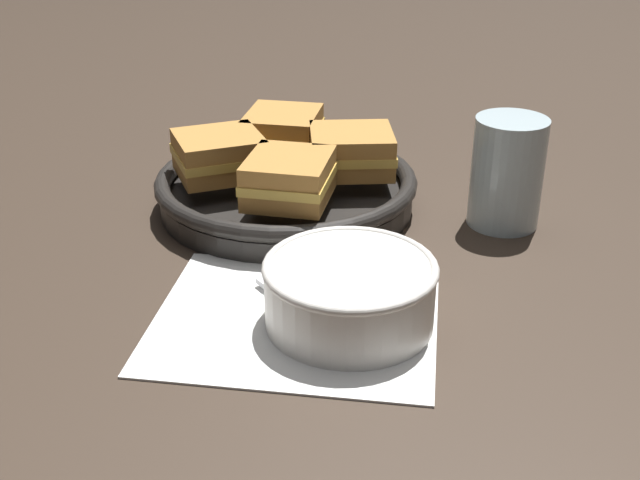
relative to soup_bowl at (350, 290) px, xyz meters
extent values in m
plane|color=#382B21|center=(-0.07, 0.06, -0.03)|extent=(4.00, 4.00, 0.00)
cube|color=white|center=(-0.05, -0.01, -0.03)|extent=(0.27, 0.24, 0.00)
cylinder|color=silver|center=(0.00, 0.00, -0.01)|extent=(0.15, 0.15, 0.06)
cylinder|color=orange|center=(0.00, 0.00, 0.01)|extent=(0.13, 0.13, 0.01)
torus|color=silver|center=(0.00, 0.00, 0.02)|extent=(0.15, 0.15, 0.01)
cube|color=silver|center=(-0.06, 0.01, -0.03)|extent=(0.09, 0.07, 0.01)
ellipsoid|color=silver|center=(0.00, -0.04, -0.03)|extent=(0.06, 0.05, 0.01)
cylinder|color=black|center=(-0.13, 0.22, -0.02)|extent=(0.28, 0.28, 0.02)
torus|color=black|center=(-0.13, 0.22, 0.00)|extent=(0.29, 0.29, 0.02)
cube|color=#B27A38|center=(-0.06, 0.24, 0.02)|extent=(0.11, 0.11, 0.02)
cube|color=gold|center=(-0.06, 0.24, 0.03)|extent=(0.11, 0.11, 0.01)
cube|color=#B27A38|center=(-0.06, 0.24, 0.04)|extent=(0.11, 0.11, 0.02)
cube|color=#B27A38|center=(-0.15, 0.29, 0.02)|extent=(0.09, 0.10, 0.02)
cube|color=gold|center=(-0.15, 0.29, 0.03)|extent=(0.09, 0.10, 0.01)
cube|color=#B27A38|center=(-0.15, 0.29, 0.04)|extent=(0.09, 0.10, 0.02)
cube|color=#B27A38|center=(-0.19, 0.19, 0.02)|extent=(0.12, 0.12, 0.02)
cube|color=gold|center=(-0.19, 0.19, 0.03)|extent=(0.12, 0.12, 0.01)
cube|color=#B27A38|center=(-0.19, 0.19, 0.04)|extent=(0.12, 0.12, 0.02)
cube|color=#B27A38|center=(-0.10, 0.15, 0.02)|extent=(0.09, 0.09, 0.02)
cube|color=gold|center=(-0.10, 0.15, 0.03)|extent=(0.09, 0.10, 0.01)
cube|color=#B27A38|center=(-0.10, 0.15, 0.04)|extent=(0.09, 0.09, 0.02)
cylinder|color=silver|center=(0.11, 0.24, 0.03)|extent=(0.08, 0.08, 0.12)
camera|label=1|loc=(0.13, -0.57, 0.34)|focal=45.00mm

